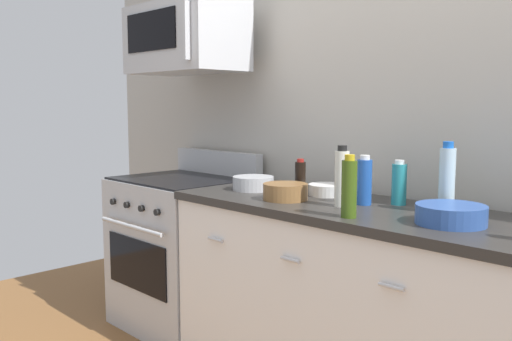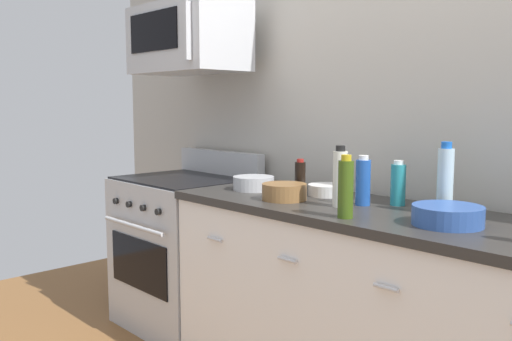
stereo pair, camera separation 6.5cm
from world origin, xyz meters
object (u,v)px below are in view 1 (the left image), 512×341
at_px(bottle_soy_sauce_dark, 300,177).
at_px(bowl_wooden_salad, 285,191).
at_px(bottle_olive_oil, 349,188).
at_px(bottle_water_clear, 447,180).
at_px(bottle_soda_blue, 364,181).
at_px(bottle_vinegar_white, 342,178).
at_px(range_oven, 183,251).
at_px(microwave, 185,39).
at_px(bowl_steel_prep, 253,183).
at_px(bottle_dish_soap, 399,184).
at_px(bowl_white_ceramic, 328,189).
at_px(bowl_blue_mixing, 451,214).

height_order(bottle_soy_sauce_dark, bowl_wooden_salad, bottle_soy_sauce_dark).
relative_size(bottle_olive_oil, bowl_wooden_salad, 1.19).
relative_size(bottle_water_clear, bottle_olive_oil, 1.19).
bearing_deg(bottle_soda_blue, bottle_vinegar_white, -111.79).
bearing_deg(bottle_water_clear, bottle_vinegar_white, -156.06).
xyz_separation_m(range_oven, microwave, (0.00, 0.04, 1.28)).
bearing_deg(bottle_soda_blue, microwave, 179.99).
bearing_deg(bottle_soy_sauce_dark, microwave, -178.15).
bearing_deg(range_oven, bottle_olive_oil, -9.48).
bearing_deg(bottle_vinegar_white, bowl_steel_prep, 174.83).
distance_m(bowl_steel_prep, bowl_wooden_salad, 0.34).
bearing_deg(microwave, bowl_steel_prep, -4.85).
bearing_deg(range_oven, bottle_vinegar_white, -2.94).
distance_m(range_oven, microwave, 1.28).
bearing_deg(bowl_wooden_salad, bottle_water_clear, 18.06).
relative_size(microwave, bottle_water_clear, 2.53).
relative_size(microwave, bottle_soda_blue, 3.37).
bearing_deg(microwave, bottle_vinegar_white, -5.00).
xyz_separation_m(bottle_water_clear, bowl_wooden_salad, (-0.68, -0.22, -0.10)).
height_order(bottle_dish_soap, bowl_white_ceramic, bottle_dish_soap).
bearing_deg(bottle_soda_blue, bowl_blue_mixing, -13.64).
xyz_separation_m(bottle_soy_sauce_dark, bowl_steel_prep, (-0.25, -0.08, -0.04)).
bearing_deg(bowl_wooden_salad, bowl_white_ceramic, 76.81).
relative_size(bottle_dish_soap, bowl_white_ceramic, 1.06).
height_order(bottle_soy_sauce_dark, bottle_olive_oil, bottle_olive_oil).
bearing_deg(bowl_steel_prep, bowl_wooden_salad, -17.73).
xyz_separation_m(microwave, bottle_soy_sauce_dark, (0.88, 0.03, -0.75)).
bearing_deg(microwave, bottle_soy_sauce_dark, 1.85).
bearing_deg(bottle_soda_blue, bowl_wooden_salad, -154.81).
distance_m(microwave, bowl_steel_prep, 1.01).
bearing_deg(bowl_white_ceramic, bowl_wooden_salad, -103.19).
relative_size(microwave, bowl_white_ceramic, 3.95).
distance_m(bottle_water_clear, bottle_dish_soap, 0.25).
height_order(bottle_olive_oil, bowl_steel_prep, bottle_olive_oil).
height_order(microwave, bottle_water_clear, microwave).
distance_m(bottle_water_clear, bottle_olive_oil, 0.42).
height_order(bowl_blue_mixing, bowl_white_ceramic, bowl_blue_mixing).
bearing_deg(bottle_olive_oil, bowl_wooden_salad, 164.68).
bearing_deg(range_oven, bowl_wooden_salad, -6.65).
distance_m(range_oven, bottle_vinegar_white, 1.37).
distance_m(microwave, bowl_white_ceramic, 1.29).
bearing_deg(bowl_blue_mixing, bottle_dish_soap, 147.64).
height_order(bottle_soda_blue, bowl_white_ceramic, bottle_soda_blue).
bearing_deg(bottle_vinegar_white, bowl_wooden_salad, -170.66).
relative_size(bottle_soy_sauce_dark, bowl_wooden_salad, 0.84).
bearing_deg(bottle_water_clear, bottle_olive_oil, -123.91).
xyz_separation_m(bottle_soy_sauce_dark, bottle_vinegar_white, (0.35, -0.14, 0.04)).
bearing_deg(bottle_dish_soap, bottle_vinegar_white, -124.59).
relative_size(microwave, bowl_wooden_salad, 3.57).
bearing_deg(range_oven, bottle_water_clear, 3.90).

